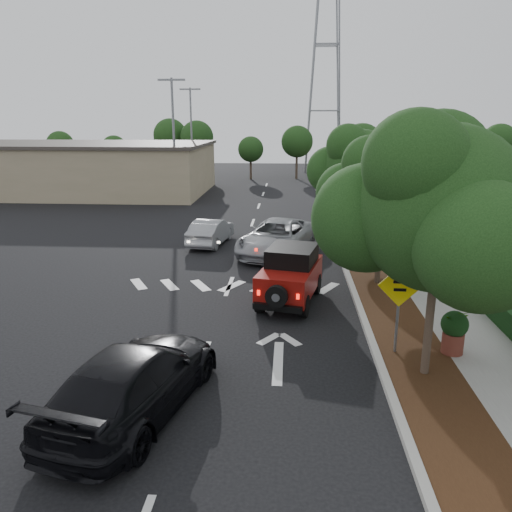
# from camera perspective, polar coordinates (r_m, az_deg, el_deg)

# --- Properties ---
(ground) EXTENTS (120.00, 120.00, 0.00)m
(ground) POSITION_cam_1_polar(r_m,az_deg,el_deg) (13.47, -6.17, -11.73)
(ground) COLOR black
(ground) RESTS_ON ground
(curb) EXTENTS (0.20, 70.00, 0.15)m
(curb) POSITION_cam_1_polar(r_m,az_deg,el_deg) (24.66, 9.29, 1.02)
(curb) COLOR #9E9B93
(curb) RESTS_ON ground
(planting_strip) EXTENTS (1.80, 70.00, 0.12)m
(planting_strip) POSITION_cam_1_polar(r_m,az_deg,el_deg) (24.78, 11.59, 0.94)
(planting_strip) COLOR black
(planting_strip) RESTS_ON ground
(sidewalk) EXTENTS (2.00, 70.00, 0.12)m
(sidewalk) POSITION_cam_1_polar(r_m,az_deg,el_deg) (25.11, 15.89, 0.85)
(sidewalk) COLOR gray
(sidewalk) RESTS_ON ground
(hedge) EXTENTS (0.80, 70.00, 0.80)m
(hedge) POSITION_cam_1_polar(r_m,az_deg,el_deg) (25.37, 19.04, 1.52)
(hedge) COLOR black
(hedge) RESTS_ON ground
(commercial_building) EXTENTS (22.00, 12.00, 4.00)m
(commercial_building) POSITION_cam_1_polar(r_m,az_deg,el_deg) (45.77, -19.88, 9.35)
(commercial_building) COLOR gray
(commercial_building) RESTS_ON ground
(transmission_tower) EXTENTS (7.00, 4.00, 28.00)m
(transmission_tower) POSITION_cam_1_polar(r_m,az_deg,el_deg) (60.22, 7.55, 9.46)
(transmission_tower) COLOR slate
(transmission_tower) RESTS_ON ground
(street_tree_near) EXTENTS (3.80, 3.80, 5.92)m
(street_tree_near) POSITION_cam_1_polar(r_m,az_deg,el_deg) (13.28, 18.63, -12.93)
(street_tree_near) COLOR black
(street_tree_near) RESTS_ON ground
(street_tree_mid) EXTENTS (3.20, 3.20, 5.32)m
(street_tree_mid) POSITION_cam_1_polar(r_m,az_deg,el_deg) (19.58, 13.63, -3.26)
(street_tree_mid) COLOR black
(street_tree_mid) RESTS_ON ground
(street_tree_far) EXTENTS (3.40, 3.40, 5.62)m
(street_tree_far) POSITION_cam_1_polar(r_m,az_deg,el_deg) (25.76, 11.30, 1.36)
(street_tree_far) COLOR black
(street_tree_far) RESTS_ON ground
(light_pole_a) EXTENTS (2.00, 0.22, 9.00)m
(light_pole_a) POSITION_cam_1_polar(r_m,az_deg,el_deg) (39.26, -9.07, 6.26)
(light_pole_a) COLOR slate
(light_pole_a) RESTS_ON ground
(light_pole_b) EXTENTS (2.00, 0.22, 9.00)m
(light_pole_b) POSITION_cam_1_polar(r_m,az_deg,el_deg) (51.10, -7.20, 8.42)
(light_pole_b) COLOR slate
(light_pole_b) RESTS_ON ground
(red_jeep) EXTENTS (2.35, 3.90, 1.92)m
(red_jeep) POSITION_cam_1_polar(r_m,az_deg,el_deg) (17.19, 4.06, -2.06)
(red_jeep) COLOR black
(red_jeep) RESTS_ON ground
(silver_suv_ahead) EXTENTS (4.08, 6.14, 1.56)m
(silver_suv_ahead) POSITION_cam_1_polar(r_m,az_deg,el_deg) (23.29, 2.40, 2.15)
(silver_suv_ahead) COLOR #989A9F
(silver_suv_ahead) RESTS_ON ground
(black_suv_oncoming) EXTENTS (3.24, 5.55, 1.51)m
(black_suv_oncoming) POSITION_cam_1_polar(r_m,az_deg,el_deg) (11.25, -13.66, -13.59)
(black_suv_oncoming) COLOR black
(black_suv_oncoming) RESTS_ON ground
(silver_sedan_oncoming) EXTENTS (1.97, 4.10, 1.30)m
(silver_sedan_oncoming) POSITION_cam_1_polar(r_m,az_deg,el_deg) (25.18, -5.18, 2.80)
(silver_sedan_oncoming) COLOR #94959B
(silver_sedan_oncoming) RESTS_ON ground
(parked_suv) EXTENTS (4.99, 2.66, 1.62)m
(parked_suv) POSITION_cam_1_polar(r_m,az_deg,el_deg) (39.90, -10.83, 7.50)
(parked_suv) COLOR #B8BBC1
(parked_suv) RESTS_ON ground
(speed_hump_sign) EXTENTS (1.14, 0.10, 2.43)m
(speed_hump_sign) POSITION_cam_1_polar(r_m,az_deg,el_deg) (13.46, 16.05, -4.49)
(speed_hump_sign) COLOR slate
(speed_hump_sign) RESTS_ON ground
(terracotta_planter) EXTENTS (0.70, 0.70, 1.23)m
(terracotta_planter) POSITION_cam_1_polar(r_m,az_deg,el_deg) (14.20, 21.72, -7.64)
(terracotta_planter) COLOR brown
(terracotta_planter) RESTS_ON ground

